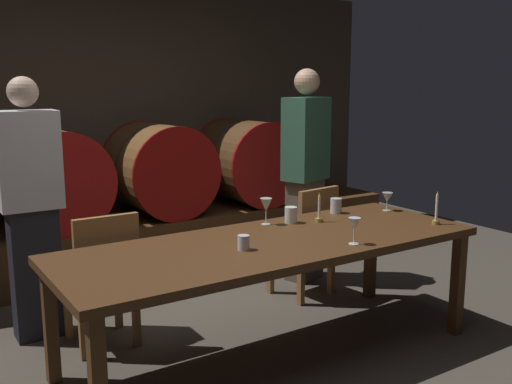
{
  "coord_description": "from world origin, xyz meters",
  "views": [
    {
      "loc": [
        -1.7,
        -2.9,
        1.68
      ],
      "look_at": [
        0.16,
        -0.05,
        1.03
      ],
      "focal_mm": 41.11,
      "sensor_mm": 36.0,
      "label": 1
    }
  ],
  "objects_px": {
    "wine_barrel_far_right": "(246,161)",
    "cup_right": "(336,206)",
    "candle_left": "(319,214)",
    "cup_left": "(244,243)",
    "chair_right": "(308,236)",
    "chair_left": "(103,274)",
    "wine_barrel_center_right": "(159,169)",
    "wine_glass_center": "(354,225)",
    "cup_center": "(291,215)",
    "candle_right": "(436,215)",
    "guest_right": "(306,174)",
    "wine_glass_left": "(266,205)",
    "wine_glass_right": "(387,198)",
    "guest_left": "(31,208)",
    "dining_table": "(272,250)",
    "wine_barrel_center_left": "(51,178)"
  },
  "relations": [
    {
      "from": "guest_right",
      "to": "cup_right",
      "type": "xyz_separation_m",
      "value": [
        -0.25,
        -0.68,
        -0.12
      ]
    },
    {
      "from": "candle_right",
      "to": "wine_barrel_far_right",
      "type": "bearing_deg",
      "value": 88.41
    },
    {
      "from": "wine_glass_right",
      "to": "cup_center",
      "type": "xyz_separation_m",
      "value": [
        -0.81,
        0.08,
        -0.04
      ]
    },
    {
      "from": "guest_right",
      "to": "chair_left",
      "type": "bearing_deg",
      "value": -6.49
    },
    {
      "from": "chair_left",
      "to": "cup_left",
      "type": "bearing_deg",
      "value": 127.82
    },
    {
      "from": "guest_left",
      "to": "candle_right",
      "type": "bearing_deg",
      "value": 150.2
    },
    {
      "from": "chair_left",
      "to": "chair_right",
      "type": "relative_size",
      "value": 1.0
    },
    {
      "from": "wine_glass_center",
      "to": "candle_left",
      "type": "bearing_deg",
      "value": 71.6
    },
    {
      "from": "wine_barrel_center_right",
      "to": "wine_glass_right",
      "type": "bearing_deg",
      "value": -65.27
    },
    {
      "from": "guest_left",
      "to": "wine_glass_center",
      "type": "height_order",
      "value": "guest_left"
    },
    {
      "from": "wine_barrel_center_right",
      "to": "guest_right",
      "type": "bearing_deg",
      "value": -55.43
    },
    {
      "from": "wine_glass_left",
      "to": "chair_left",
      "type": "bearing_deg",
      "value": 161.9
    },
    {
      "from": "chair_right",
      "to": "cup_right",
      "type": "bearing_deg",
      "value": 80.38
    },
    {
      "from": "wine_barrel_center_left",
      "to": "wine_glass_center",
      "type": "distance_m",
      "value": 2.75
    },
    {
      "from": "candle_left",
      "to": "cup_left",
      "type": "distance_m",
      "value": 0.83
    },
    {
      "from": "wine_glass_right",
      "to": "cup_left",
      "type": "distance_m",
      "value": 1.45
    },
    {
      "from": "wine_barrel_far_right",
      "to": "guest_left",
      "type": "xyz_separation_m",
      "value": [
        -2.34,
        -1.12,
        -0.0
      ]
    },
    {
      "from": "chair_left",
      "to": "candle_right",
      "type": "xyz_separation_m",
      "value": [
        1.96,
        -0.94,
        0.31
      ]
    },
    {
      "from": "guest_left",
      "to": "cup_right",
      "type": "distance_m",
      "value": 2.07
    },
    {
      "from": "chair_right",
      "to": "cup_left",
      "type": "distance_m",
      "value": 1.34
    },
    {
      "from": "wine_barrel_center_right",
      "to": "cup_left",
      "type": "height_order",
      "value": "wine_barrel_center_right"
    },
    {
      "from": "candle_left",
      "to": "cup_center",
      "type": "relative_size",
      "value": 1.85
    },
    {
      "from": "wine_barrel_center_left",
      "to": "guest_right",
      "type": "height_order",
      "value": "guest_right"
    },
    {
      "from": "candle_right",
      "to": "cup_right",
      "type": "relative_size",
      "value": 2.07
    },
    {
      "from": "wine_barrel_center_left",
      "to": "candle_right",
      "type": "distance_m",
      "value": 3.1
    },
    {
      "from": "guest_left",
      "to": "wine_glass_left",
      "type": "bearing_deg",
      "value": 151.72
    },
    {
      "from": "wine_glass_center",
      "to": "wine_barrel_center_right",
      "type": "bearing_deg",
      "value": 92.3
    },
    {
      "from": "guest_right",
      "to": "wine_glass_left",
      "type": "height_order",
      "value": "guest_right"
    },
    {
      "from": "cup_left",
      "to": "dining_table",
      "type": "bearing_deg",
      "value": 16.83
    },
    {
      "from": "candle_right",
      "to": "cup_center",
      "type": "distance_m",
      "value": 0.96
    },
    {
      "from": "guest_right",
      "to": "candle_right",
      "type": "height_order",
      "value": "guest_right"
    },
    {
      "from": "candle_right",
      "to": "cup_left",
      "type": "relative_size",
      "value": 2.63
    },
    {
      "from": "chair_right",
      "to": "wine_glass_center",
      "type": "height_order",
      "value": "wine_glass_center"
    },
    {
      "from": "wine_barrel_center_left",
      "to": "candle_right",
      "type": "height_order",
      "value": "wine_barrel_center_left"
    },
    {
      "from": "wine_barrel_far_right",
      "to": "cup_right",
      "type": "xyz_separation_m",
      "value": [
        -0.4,
        -1.85,
        -0.08
      ]
    },
    {
      "from": "cup_left",
      "to": "cup_right",
      "type": "bearing_deg",
      "value": 22.28
    },
    {
      "from": "wine_barrel_center_right",
      "to": "cup_right",
      "type": "xyz_separation_m",
      "value": [
        0.55,
        -1.85,
        -0.08
      ]
    },
    {
      "from": "guest_right",
      "to": "cup_left",
      "type": "distance_m",
      "value": 1.72
    },
    {
      "from": "wine_barrel_far_right",
      "to": "chair_right",
      "type": "bearing_deg",
      "value": -104.52
    },
    {
      "from": "chair_right",
      "to": "candle_left",
      "type": "relative_size",
      "value": 4.36
    },
    {
      "from": "wine_barrel_far_right",
      "to": "chair_left",
      "type": "bearing_deg",
      "value": -142.95
    },
    {
      "from": "candle_left",
      "to": "cup_right",
      "type": "distance_m",
      "value": 0.31
    },
    {
      "from": "guest_left",
      "to": "guest_right",
      "type": "bearing_deg",
      "value": 179.65
    },
    {
      "from": "candle_left",
      "to": "cup_left",
      "type": "relative_size",
      "value": 2.37
    },
    {
      "from": "wine_barrel_center_right",
      "to": "cup_right",
      "type": "bearing_deg",
      "value": -73.33
    },
    {
      "from": "guest_right",
      "to": "wine_barrel_far_right",
      "type": "bearing_deg",
      "value": -114.83
    },
    {
      "from": "cup_right",
      "to": "chair_right",
      "type": "bearing_deg",
      "value": 88.25
    },
    {
      "from": "chair_right",
      "to": "cup_center",
      "type": "height_order",
      "value": "chair_right"
    },
    {
      "from": "guest_right",
      "to": "candle_left",
      "type": "xyz_separation_m",
      "value": [
        -0.52,
        -0.82,
        -0.12
      ]
    },
    {
      "from": "candle_left",
      "to": "cup_center",
      "type": "bearing_deg",
      "value": 155.19
    }
  ]
}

